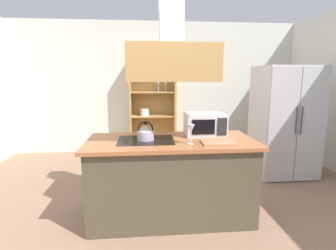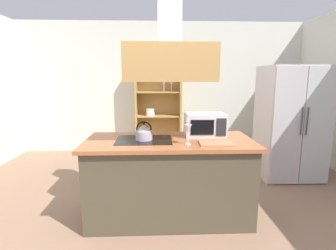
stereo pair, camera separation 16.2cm
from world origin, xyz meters
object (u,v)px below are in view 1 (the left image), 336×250
(cutting_board, at_px, (218,143))
(microwave, at_px, (205,124))
(refrigerator, at_px, (284,122))
(wine_glass_on_counter, at_px, (191,130))
(dish_cabinet, at_px, (153,111))
(kettle, at_px, (146,132))

(cutting_board, distance_m, microwave, 0.43)
(refrigerator, xyz_separation_m, cutting_board, (-1.48, -1.37, 0.04))
(microwave, xyz_separation_m, wine_glass_on_counter, (-0.24, -0.41, 0.02))
(dish_cabinet, height_order, cutting_board, dish_cabinet)
(kettle, bearing_deg, cutting_board, -15.58)
(kettle, distance_m, wine_glass_on_counter, 0.51)
(dish_cabinet, distance_m, microwave, 2.50)
(wine_glass_on_counter, bearing_deg, microwave, 59.62)
(kettle, height_order, microwave, microwave)
(dish_cabinet, bearing_deg, wine_glass_on_counter, -84.13)
(cutting_board, bearing_deg, refrigerator, 42.80)
(dish_cabinet, distance_m, wine_glass_on_counter, 2.87)
(microwave, bearing_deg, cutting_board, -82.99)
(wine_glass_on_counter, bearing_deg, kettle, 154.77)
(kettle, bearing_deg, wine_glass_on_counter, -25.23)
(kettle, height_order, wine_glass_on_counter, kettle)
(dish_cabinet, relative_size, microwave, 4.27)
(refrigerator, xyz_separation_m, wine_glass_on_counter, (-1.77, -1.37, 0.18))
(kettle, height_order, cutting_board, kettle)
(dish_cabinet, relative_size, kettle, 9.57)
(refrigerator, xyz_separation_m, dish_cabinet, (-2.06, 1.47, 0.00))
(kettle, relative_size, microwave, 0.45)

